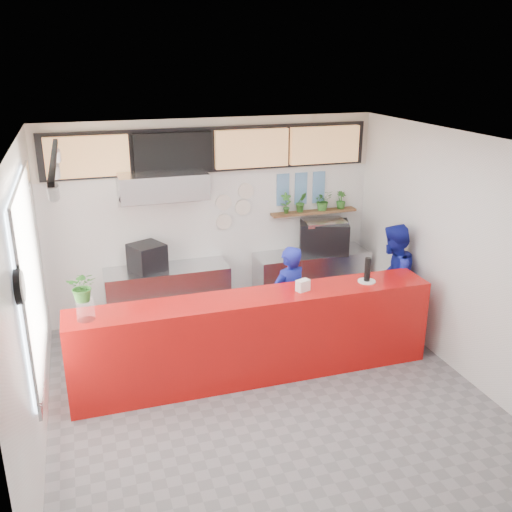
{
  "coord_description": "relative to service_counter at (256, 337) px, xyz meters",
  "views": [
    {
      "loc": [
        -1.9,
        -5.62,
        3.86
      ],
      "look_at": [
        0.1,
        0.7,
        1.5
      ],
      "focal_mm": 40.0,
      "sensor_mm": 36.0,
      "label": 1
    }
  ],
  "objects": [
    {
      "name": "staff_center",
      "position": [
        0.62,
        0.49,
        0.2
      ],
      "size": [
        0.64,
        0.52,
        1.51
      ],
      "primitive_type": "imported",
      "rotation": [
        0.0,
        0.0,
        3.46
      ],
      "color": "#151E96",
      "rests_on": "ground"
    },
    {
      "name": "cream_band",
      "position": [
        0.0,
        2.09,
        2.05
      ],
      "size": [
        5.0,
        0.02,
        0.8
      ],
      "primitive_type": "cube",
      "color": "beige",
      "rests_on": "wall_back"
    },
    {
      "name": "herb_d",
      "position": [
        2.06,
        2.0,
        1.11
      ],
      "size": [
        0.17,
        0.16,
        0.28
      ],
      "primitive_type": "imported",
      "rotation": [
        0.0,
        0.0,
        0.12
      ],
      "color": "#2F6D26",
      "rests_on": "herb_shelf"
    },
    {
      "name": "dec_plate_a",
      "position": [
        0.15,
        2.07,
        1.2
      ],
      "size": [
        0.24,
        0.03,
        0.24
      ],
      "primitive_type": "cylinder",
      "rotation": [
        1.57,
        0.0,
        0.0
      ],
      "color": "silver",
      "rests_on": "wall_back"
    },
    {
      "name": "window_pane",
      "position": [
        -2.47,
        -0.1,
        1.15
      ],
      "size": [
        0.04,
        2.2,
        1.9
      ],
      "primitive_type": "cube",
      "color": "silver",
      "rests_on": "wall_left"
    },
    {
      "name": "wall_clock_rim",
      "position": [
        -2.46,
        -1.3,
        1.5
      ],
      "size": [
        0.05,
        0.3,
        0.3
      ],
      "primitive_type": "cylinder",
      "rotation": [
        0.0,
        1.57,
        0.0
      ],
      "color": "black",
      "rests_on": "wall_left"
    },
    {
      "name": "wall_back",
      "position": [
        0.0,
        2.1,
        0.95
      ],
      "size": [
        5.0,
        0.0,
        5.0
      ],
      "primitive_type": "plane",
      "rotation": [
        1.57,
        0.0,
        0.0
      ],
      "color": "white",
      "rests_on": "ground"
    },
    {
      "name": "dec_plate_d",
      "position": [
        0.5,
        2.07,
        1.35
      ],
      "size": [
        0.24,
        0.03,
        0.24
      ],
      "primitive_type": "cylinder",
      "rotation": [
        1.57,
        0.0,
        0.0
      ],
      "color": "silver",
      "rests_on": "wall_back"
    },
    {
      "name": "wall_right",
      "position": [
        2.5,
        -0.4,
        0.95
      ],
      "size": [
        0.0,
        5.0,
        5.0
      ],
      "primitive_type": "plane",
      "rotation": [
        1.57,
        0.0,
        -1.57
      ],
      "color": "white",
      "rests_on": "ground"
    },
    {
      "name": "photo_frame_f",
      "position": [
        1.7,
        2.08,
        1.2
      ],
      "size": [
        0.2,
        0.02,
        0.25
      ],
      "primitive_type": "cube",
      "color": "#598CBF",
      "rests_on": "wall_back"
    },
    {
      "name": "photo_frame_d",
      "position": [
        1.1,
        2.08,
        1.2
      ],
      "size": [
        0.2,
        0.02,
        0.25
      ],
      "primitive_type": "cube",
      "color": "#598CBF",
      "rests_on": "wall_back"
    },
    {
      "name": "photo_frame_a",
      "position": [
        1.1,
        2.08,
        1.45
      ],
      "size": [
        0.2,
        0.02,
        0.25
      ],
      "primitive_type": "cube",
      "color": "#598CBF",
      "rests_on": "wall_back"
    },
    {
      "name": "wall_clock_face",
      "position": [
        -2.43,
        -1.3,
        1.5
      ],
      "size": [
        0.02,
        0.26,
        0.26
      ],
      "primitive_type": "cylinder",
      "rotation": [
        0.0,
        1.57,
        0.0
      ],
      "color": "white",
      "rests_on": "wall_left"
    },
    {
      "name": "hood_lip",
      "position": [
        -0.8,
        1.75,
        1.4
      ],
      "size": [
        1.2,
        0.69,
        0.31
      ],
      "primitive_type": "cube",
      "rotation": [
        -0.35,
        0.0,
        0.0
      ],
      "color": "#B2B5BA",
      "rests_on": "ceiling"
    },
    {
      "name": "service_counter",
      "position": [
        0.0,
        0.0,
        0.0
      ],
      "size": [
        4.5,
        0.6,
        1.1
      ],
      "primitive_type": "cube",
      "color": "red",
      "rests_on": "ground"
    },
    {
      "name": "herb_c",
      "position": [
        1.75,
        2.0,
        1.13
      ],
      "size": [
        0.3,
        0.27,
        0.32
      ],
      "primitive_type": "imported",
      "rotation": [
        0.0,
        0.0,
        0.09
      ],
      "color": "#2F6D26",
      "rests_on": "herb_shelf"
    },
    {
      "name": "photo_frame_e",
      "position": [
        1.4,
        2.08,
        1.2
      ],
      "size": [
        0.2,
        0.02,
        0.25
      ],
      "primitive_type": "cube",
      "color": "#598CBF",
      "rests_on": "wall_back"
    },
    {
      "name": "white_plate",
      "position": [
        1.49,
        -0.0,
        0.56
      ],
      "size": [
        0.3,
        0.3,
        0.02
      ],
      "primitive_type": "cylinder",
      "rotation": [
        0.0,
        0.0,
        0.43
      ],
      "color": "white",
      "rests_on": "service_counter"
    },
    {
      "name": "window_frame",
      "position": [
        -2.45,
        -0.1,
        1.15
      ],
      "size": [
        0.03,
        2.3,
        2.0
      ],
      "primitive_type": "cube",
      "color": "#B2B5BA",
      "rests_on": "wall_left"
    },
    {
      "name": "menu_board_far_right",
      "position": [
        1.73,
        1.98,
        2.0
      ],
      "size": [
        1.1,
        0.1,
        0.55
      ],
      "primitive_type": "cube",
      "color": "tan",
      "rests_on": "wall_back"
    },
    {
      "name": "wall_left",
      "position": [
        -2.5,
        -0.4,
        0.95
      ],
      "size": [
        0.0,
        5.0,
        5.0
      ],
      "primitive_type": "plane",
      "rotation": [
        1.57,
        0.0,
        1.57
      ],
      "color": "white",
      "rests_on": "ground"
    },
    {
      "name": "menu_board_mid_left",
      "position": [
        -0.59,
        1.98,
        2.0
      ],
      "size": [
        1.1,
        0.1,
        0.55
      ],
      "primitive_type": "cube",
      "color": "black",
      "rests_on": "wall_back"
    },
    {
      "name": "herb_b",
      "position": [
        1.38,
        2.0,
        1.13
      ],
      "size": [
        0.18,
        0.15,
        0.31
      ],
      "primitive_type": "imported",
      "rotation": [
        0.0,
        0.0,
        0.03
      ],
      "color": "#2F6D26",
      "rests_on": "herb_shelf"
    },
    {
      "name": "soffit",
      "position": [
        0.0,
        2.06,
        2.0
      ],
      "size": [
        4.8,
        0.04,
        0.65
      ],
      "primitive_type": "cube",
      "color": "black",
      "rests_on": "wall_back"
    },
    {
      "name": "extraction_hood",
      "position": [
        -0.8,
        1.75,
        1.6
      ],
      "size": [
        1.2,
        0.7,
        0.35
      ],
      "primitive_type": "cube",
      "color": "#B2B5BA",
      "rests_on": "ceiling"
    },
    {
      "name": "herb_shelf",
      "position": [
        1.6,
        2.0,
        0.95
      ],
      "size": [
        1.4,
        0.18,
        0.04
      ],
      "primitive_type": "cube",
      "color": "brown",
      "rests_on": "wall_back"
    },
    {
      "name": "herb_a",
      "position": [
        1.13,
        2.0,
        1.13
      ],
      "size": [
        0.18,
        0.13,
        0.32
      ],
      "primitive_type": "imported",
      "rotation": [
        0.0,
        0.0,
        -0.05
      ],
      "color": "#2F6D26",
      "rests_on": "herb_shelf"
    },
    {
      "name": "photo_frame_c",
      "position": [
        1.7,
        2.08,
        1.45
      ],
      "size": [
        0.2,
        0.02,
        0.25
      ],
      "primitive_type": "cube",
      "color": "#598CBF",
      "rests_on": "wall_back"
    },
    {
      "name": "glass_vase",
      "position": [
        -1.97,
        -0.05,
        0.67
      ],
      "size": [
        0.21,
        0.21,
        0.24
      ],
      "primitive_type": "cylinder",
      "rotation": [
        0.0,
        0.0,
        -0.08
      ],
      "color": "white",
      "rests_on": "service_counter"
    },
    {
      "name": "espresso_tray",
      "position": [
        1.7,
        1.8,
        0.83
      ],
      "size": [
        0.69,
        0.52,
        0.06
      ],
      "primitive_type": "cube",
      "rotation": [
        0.0,
        0.0,
        -0.12
      ],
      "color": "silver",
      "rests_on": "espresso_machine"
    },
    {
      "name": "track_rail",
      "position": [
        -2.1,
        -0.4,
        2.39
      ],
      "size": [
        0.05,
        2.4,
        0.04
      ],
      "primitive_type": "cube",
      "color": "black",
      "rests_on": "ceiling"
    },
    {
      "name": "dec_plate_c",
      "position": [
        0.15,
        2.07,
        0.9
      ],
      "size": [
        0.24,
        0.03,
        0.24
      ],
      "primitive_type": "cylinder",
      "rotation": [
        1.57,
        0.0,
        0.0
      ],
      "color": "silver",
      "rests_on": "wall_back"
    },
    {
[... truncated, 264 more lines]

